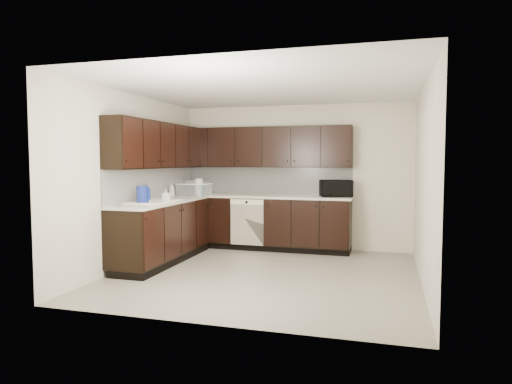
# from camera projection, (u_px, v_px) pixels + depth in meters

# --- Properties ---
(floor) EXTENTS (4.00, 4.00, 0.00)m
(floor) POSITION_uv_depth(u_px,v_px,m) (265.00, 274.00, 6.19)
(floor) COLOR gray
(floor) RESTS_ON ground
(ceiling) EXTENTS (4.00, 4.00, 0.00)m
(ceiling) POSITION_uv_depth(u_px,v_px,m) (266.00, 88.00, 6.01)
(ceiling) COLOR white
(ceiling) RESTS_ON wall_back
(wall_back) EXTENTS (4.00, 0.02, 2.50)m
(wall_back) POSITION_uv_depth(u_px,v_px,m) (295.00, 177.00, 8.02)
(wall_back) COLOR beige
(wall_back) RESTS_ON floor
(wall_left) EXTENTS (0.02, 4.00, 2.50)m
(wall_left) POSITION_uv_depth(u_px,v_px,m) (133.00, 180.00, 6.66)
(wall_left) COLOR beige
(wall_left) RESTS_ON floor
(wall_right) EXTENTS (0.02, 4.00, 2.50)m
(wall_right) POSITION_uv_depth(u_px,v_px,m) (424.00, 184.00, 5.55)
(wall_right) COLOR beige
(wall_right) RESTS_ON floor
(wall_front) EXTENTS (4.00, 0.02, 2.50)m
(wall_front) POSITION_uv_depth(u_px,v_px,m) (210.00, 192.00, 4.18)
(wall_front) COLOR beige
(wall_front) RESTS_ON floor
(lower_cabinets) EXTENTS (3.00, 2.80, 0.90)m
(lower_cabinets) POSITION_uv_depth(u_px,v_px,m) (224.00, 229.00, 7.50)
(lower_cabinets) COLOR black
(lower_cabinets) RESTS_ON floor
(countertop) EXTENTS (3.03, 2.83, 0.04)m
(countertop) POSITION_uv_depth(u_px,v_px,m) (224.00, 198.00, 7.46)
(countertop) COLOR beige
(countertop) RESTS_ON lower_cabinets
(backsplash) EXTENTS (3.00, 2.80, 0.48)m
(backsplash) POSITION_uv_depth(u_px,v_px,m) (216.00, 182.00, 7.71)
(backsplash) COLOR #BABAB6
(backsplash) RESTS_ON countertop
(upper_cabinets) EXTENTS (3.00, 2.80, 0.70)m
(upper_cabinets) POSITION_uv_depth(u_px,v_px,m) (220.00, 146.00, 7.52)
(upper_cabinets) COLOR black
(upper_cabinets) RESTS_ON wall_back
(dishwasher) EXTENTS (0.58, 0.04, 0.78)m
(dishwasher) POSITION_uv_depth(u_px,v_px,m) (247.00, 219.00, 7.69)
(dishwasher) COLOR #FAEECD
(dishwasher) RESTS_ON lower_cabinets
(sink) EXTENTS (0.54, 0.82, 0.42)m
(sink) POSITION_uv_depth(u_px,v_px,m) (153.00, 206.00, 6.58)
(sink) COLOR #FAEECD
(sink) RESTS_ON countertop
(microwave) EXTENTS (0.58, 0.49, 0.28)m
(microwave) POSITION_uv_depth(u_px,v_px,m) (336.00, 188.00, 7.52)
(microwave) COLOR black
(microwave) RESTS_ON countertop
(soap_bottle_a) EXTENTS (0.10, 0.10, 0.19)m
(soap_bottle_a) POSITION_uv_depth(u_px,v_px,m) (166.00, 195.00, 6.61)
(soap_bottle_a) COLOR gray
(soap_bottle_a) RESTS_ON countertop
(soap_bottle_b) EXTENTS (0.11, 0.11, 0.23)m
(soap_bottle_b) POSITION_uv_depth(u_px,v_px,m) (172.00, 190.00, 7.55)
(soap_bottle_b) COLOR gray
(soap_bottle_b) RESTS_ON countertop
(toaster_oven) EXTENTS (0.40, 0.31, 0.24)m
(toaster_oven) POSITION_uv_depth(u_px,v_px,m) (198.00, 187.00, 8.29)
(toaster_oven) COLOR silver
(toaster_oven) RESTS_ON countertop
(storage_bin) EXTENTS (0.54, 0.42, 0.20)m
(storage_bin) POSITION_uv_depth(u_px,v_px,m) (194.00, 189.00, 7.86)
(storage_bin) COLOR white
(storage_bin) RESTS_ON countertop
(blue_pitcher) EXTENTS (0.20, 0.20, 0.25)m
(blue_pitcher) POSITION_uv_depth(u_px,v_px,m) (143.00, 195.00, 6.28)
(blue_pitcher) COLOR navy
(blue_pitcher) RESTS_ON countertop
(teal_tumbler) EXTENTS (0.09, 0.09, 0.19)m
(teal_tumbler) POSITION_uv_depth(u_px,v_px,m) (201.00, 190.00, 7.83)
(teal_tumbler) COLOR #0D8F7B
(teal_tumbler) RESTS_ON countertop
(paper_towel_roll) EXTENTS (0.15, 0.15, 0.29)m
(paper_towel_roll) POSITION_uv_depth(u_px,v_px,m) (199.00, 187.00, 7.84)
(paper_towel_roll) COLOR silver
(paper_towel_roll) RESTS_ON countertop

